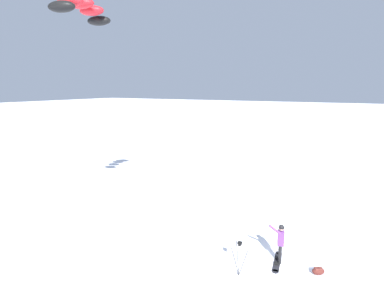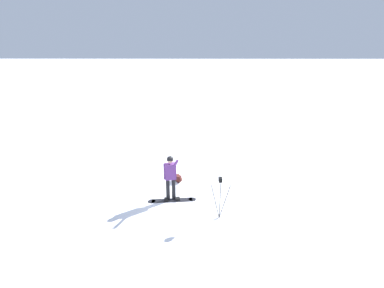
% 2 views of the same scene
% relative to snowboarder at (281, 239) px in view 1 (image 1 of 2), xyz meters
% --- Properties ---
extents(ground_plane, '(300.00, 300.00, 0.00)m').
position_rel_snowboarder_xyz_m(ground_plane, '(0.53, -0.12, -1.07)').
color(ground_plane, white).
extents(snowboarder, '(0.59, 0.65, 1.77)m').
position_rel_snowboarder_xyz_m(snowboarder, '(0.00, 0.00, 0.00)').
color(snowboarder, black).
rests_on(snowboarder, ground_plane).
extents(snowboard, '(1.78, 0.46, 0.10)m').
position_rel_snowboarder_xyz_m(snowboard, '(0.05, -0.08, -1.04)').
color(snowboard, black).
rests_on(snowboard, ground_plane).
extents(traction_kite, '(3.52, 1.95, 0.89)m').
position_rel_snowboarder_xyz_m(traction_kite, '(2.25, -8.62, 9.81)').
color(traction_kite, black).
extents(gear_bag_large, '(0.51, 0.58, 0.30)m').
position_rel_snowboarder_xyz_m(gear_bag_large, '(0.16, 1.59, -0.91)').
color(gear_bag_large, '#4C1E19').
rests_on(gear_bag_large, ground_plane).
extents(camera_tripod, '(0.64, 0.67, 1.47)m').
position_rel_snowboarder_xyz_m(camera_tripod, '(1.74, -1.25, -0.03)').
color(camera_tripod, '#262628').
rests_on(camera_tripod, ground_plane).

